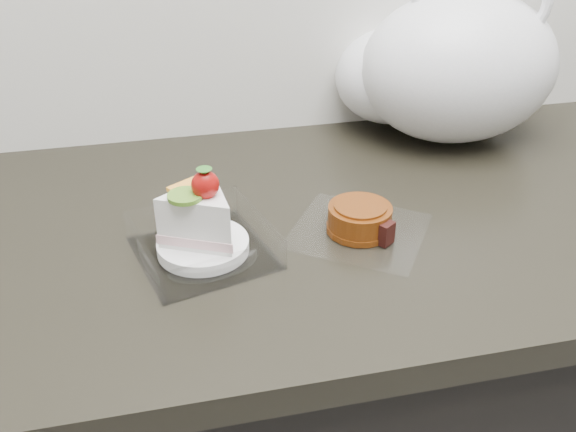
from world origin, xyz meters
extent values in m
cube|color=black|center=(0.00, 1.69, 0.43)|extent=(2.00, 0.60, 0.86)
cube|color=black|center=(0.00, 1.69, 0.88)|extent=(2.04, 0.64, 0.04)
cube|color=white|center=(-0.26, 1.62, 0.90)|extent=(0.20, 0.20, 0.00)
cylinder|color=white|center=(-0.26, 1.62, 0.91)|extent=(0.12, 0.12, 0.02)
ellipsoid|color=#AF130B|center=(-0.25, 1.61, 1.01)|extent=(0.03, 0.03, 0.04)
cone|color=#2D7223|center=(-0.25, 1.61, 1.02)|extent=(0.02, 0.02, 0.01)
cylinder|color=#679C2D|center=(-0.28, 1.61, 0.99)|extent=(0.04, 0.04, 0.01)
cube|color=#FFA130|center=(-0.27, 1.64, 0.99)|extent=(0.06, 0.05, 0.01)
cube|color=white|center=(-0.05, 1.63, 0.90)|extent=(0.23, 0.23, 0.00)
cylinder|color=#72330D|center=(-0.05, 1.63, 0.92)|extent=(0.11, 0.11, 0.04)
cylinder|color=#72330D|center=(-0.05, 1.63, 0.91)|extent=(0.12, 0.12, 0.01)
cylinder|color=#72330D|center=(-0.05, 1.63, 0.94)|extent=(0.09, 0.09, 0.00)
cube|color=black|center=(-0.03, 1.59, 0.92)|extent=(0.03, 0.03, 0.03)
ellipsoid|color=white|center=(0.21, 1.90, 1.03)|extent=(0.41, 0.36, 0.25)
ellipsoid|color=white|center=(0.11, 1.95, 1.00)|extent=(0.25, 0.23, 0.17)
torus|color=white|center=(0.27, 1.87, 1.14)|extent=(0.12, 0.08, 0.13)
camera|label=1|loc=(-0.31, 0.93, 1.37)|focal=40.00mm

